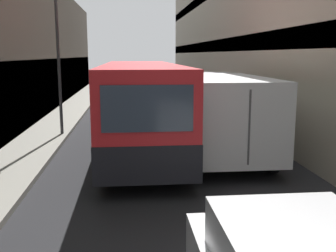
% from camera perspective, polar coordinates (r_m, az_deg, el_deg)
% --- Properties ---
extents(ground_plane, '(150.00, 150.00, 0.00)m').
position_cam_1_polar(ground_plane, '(14.03, -1.29, -3.22)').
color(ground_plane, '#232326').
extents(sidewalk_left, '(1.88, 60.00, 0.15)m').
position_cam_1_polar(sidewalk_left, '(14.38, -19.26, -3.16)').
color(sidewalk_left, gray).
rests_on(sidewalk_left, ground_plane).
extents(bus, '(2.46, 10.81, 2.97)m').
position_cam_1_polar(bus, '(13.84, -4.03, 3.22)').
color(bus, red).
rests_on(bus, ground_plane).
extents(box_truck, '(2.35, 7.10, 2.62)m').
position_cam_1_polar(box_truck, '(13.19, 7.21, 2.40)').
color(box_truck, silver).
rests_on(box_truck, ground_plane).
extents(street_lamp, '(0.36, 0.80, 7.17)m').
position_cam_1_polar(street_lamp, '(16.20, -15.95, 16.32)').
color(street_lamp, '#38383D').
rests_on(street_lamp, sidewalk_left).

